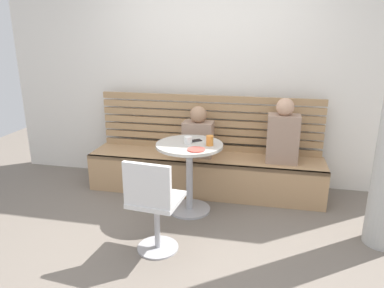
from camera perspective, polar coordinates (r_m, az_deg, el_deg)
The scene contains 12 objects.
ground at distance 3.29m, azimuth -1.90°, elevation -16.08°, with size 8.00×8.00×0.00m, color #70665B.
back_wall at distance 4.37m, azimuth 3.21°, elevation 12.59°, with size 5.20×0.10×2.90m, color silver.
booth_bench at distance 4.23m, azimuth 1.99°, elevation -4.75°, with size 2.70×0.52×0.44m.
booth_backrest at distance 4.28m, azimuth 2.64°, elevation 3.38°, with size 2.65×0.04×0.67m.
cafe_table at distance 3.67m, azimuth -0.41°, elevation -3.26°, with size 0.68×0.68×0.74m.
white_chair at distance 3.00m, azimuth -6.18°, elevation -9.38°, with size 0.44×0.44×0.85m.
person_adult at distance 4.00m, azimuth 14.29°, elevation 1.51°, with size 0.34×0.22×0.71m.
person_child_left at distance 4.09m, azimuth 0.98°, elevation 1.51°, with size 0.34×0.22×0.58m.
cup_ceramic_white at distance 3.60m, azimuth -0.62°, elevation 0.62°, with size 0.08×0.08×0.07m, color white.
cup_tumbler_orange at distance 3.53m, azimuth 2.84°, elevation 0.54°, with size 0.07×0.07×0.10m, color orange.
plate_small at distance 3.40m, azimuth 0.68°, elevation -0.89°, with size 0.17×0.17×0.01m, color #DB4C42.
phone_on_table at distance 3.69m, azimuth 0.42°, elevation 0.53°, with size 0.07×0.14×0.01m, color black.
Camera 1 is at (0.68, -2.66, 1.81)m, focal length 33.51 mm.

